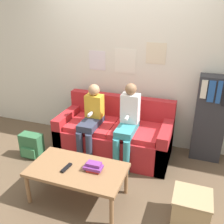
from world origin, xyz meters
TOP-DOWN VIEW (x-y plane):
  - ground_plane at (0.00, 0.00)m, footprint 10.00×10.00m
  - wall_back at (0.00, 0.98)m, footprint 8.00×0.06m
  - couch at (0.00, 0.50)m, footprint 1.61×0.77m
  - coffee_table at (-0.08, -0.56)m, footprint 1.06×0.59m
  - person_left at (-0.29, 0.31)m, footprint 0.24×0.53m
  - person_right at (0.24, 0.32)m, footprint 0.24×0.53m
  - tv_remote at (-0.19, -0.61)m, footprint 0.06×0.17m
  - book_stack at (0.11, -0.53)m, footprint 0.20×0.12m
  - bookshelf at (1.27, 0.80)m, footprint 0.41×0.26m
  - storage_box at (1.15, -0.48)m, footprint 0.38×0.35m
  - backpack at (-1.09, -0.02)m, footprint 0.32×0.20m

SIDE VIEW (x-z plane):
  - ground_plane at x=0.00m, z-range 0.00..0.00m
  - storage_box at x=1.15m, z-range 0.00..0.32m
  - backpack at x=-1.09m, z-range 0.00..0.35m
  - couch at x=0.00m, z-range -0.12..0.68m
  - coffee_table at x=-0.08m, z-range 0.16..0.57m
  - tv_remote at x=-0.19m, z-range 0.40..0.43m
  - book_stack at x=0.11m, z-range 0.40..0.49m
  - person_left at x=-0.29m, z-range 0.06..1.11m
  - bookshelf at x=1.27m, z-range 0.01..1.22m
  - person_right at x=0.24m, z-range 0.06..1.17m
  - wall_back at x=0.00m, z-range 0.00..2.60m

